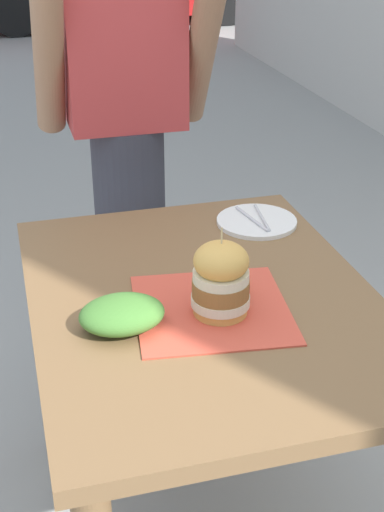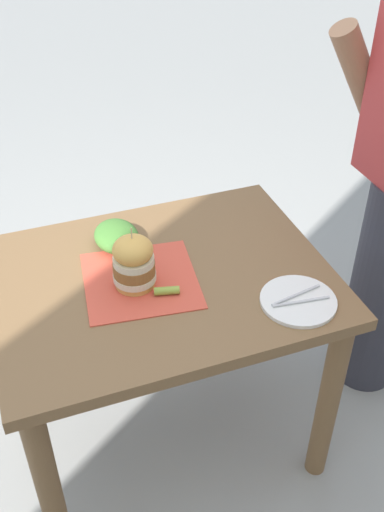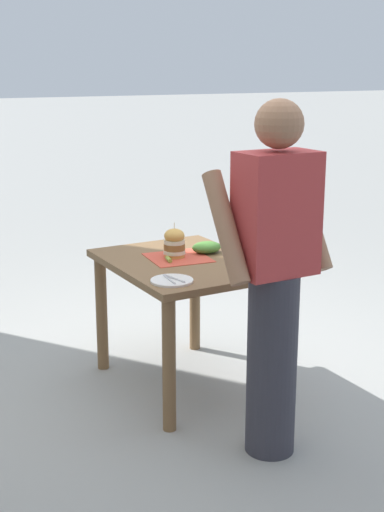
{
  "view_description": "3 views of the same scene",
  "coord_description": "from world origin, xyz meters",
  "px_view_note": "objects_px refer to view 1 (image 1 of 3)",
  "views": [
    {
      "loc": [
        -0.39,
        -1.33,
        1.58
      ],
      "look_at": [
        0.0,
        0.1,
        0.81
      ],
      "focal_mm": 50.0,
      "sensor_mm": 36.0,
      "label": 1
    },
    {
      "loc": [
        1.34,
        -0.39,
        1.91
      ],
      "look_at": [
        0.0,
        0.1,
        0.81
      ],
      "focal_mm": 42.0,
      "sensor_mm": 36.0,
      "label": 2
    },
    {
      "loc": [
        1.86,
        3.42,
        1.82
      ],
      "look_at": [
        0.0,
        0.1,
        0.81
      ],
      "focal_mm": 50.0,
      "sensor_mm": 36.0,
      "label": 3
    }
  ],
  "objects_px": {
    "sandwich": "(221,279)",
    "pickle_spear": "(242,286)",
    "patio_table": "(203,345)",
    "diner_across_table": "(127,130)",
    "side_plate_with_forks": "(257,221)",
    "side_salad": "(122,314)"
  },
  "relations": [
    {
      "from": "pickle_spear",
      "to": "side_plate_with_forks",
      "type": "distance_m",
      "value": 0.38
    },
    {
      "from": "patio_table",
      "to": "side_salad",
      "type": "height_order",
      "value": "side_salad"
    },
    {
      "from": "diner_across_table",
      "to": "side_plate_with_forks",
      "type": "bearing_deg",
      "value": -63.88
    },
    {
      "from": "patio_table",
      "to": "diner_across_table",
      "type": "bearing_deg",
      "value": 90.63
    },
    {
      "from": "patio_table",
      "to": "diner_across_table",
      "type": "xyz_separation_m",
      "value": [
        -0.01,
        0.86,
        0.26
      ]
    },
    {
      "from": "pickle_spear",
      "to": "side_plate_with_forks",
      "type": "height_order",
      "value": "pickle_spear"
    },
    {
      "from": "sandwich",
      "to": "pickle_spear",
      "type": "distance_m",
      "value": 0.13
    },
    {
      "from": "patio_table",
      "to": "diner_across_table",
      "type": "distance_m",
      "value": 0.9
    },
    {
      "from": "patio_table",
      "to": "pickle_spear",
      "type": "xyz_separation_m",
      "value": [
        0.09,
        -0.01,
        0.15
      ]
    },
    {
      "from": "side_salad",
      "to": "diner_across_table",
      "type": "relative_size",
      "value": 0.11
    },
    {
      "from": "pickle_spear",
      "to": "diner_across_table",
      "type": "bearing_deg",
      "value": 96.42
    },
    {
      "from": "pickle_spear",
      "to": "side_salad",
      "type": "distance_m",
      "value": 0.3
    },
    {
      "from": "diner_across_table",
      "to": "side_salad",
      "type": "bearing_deg",
      "value": -101.52
    },
    {
      "from": "side_salad",
      "to": "diner_across_table",
      "type": "height_order",
      "value": "diner_across_table"
    },
    {
      "from": "patio_table",
      "to": "side_salad",
      "type": "bearing_deg",
      "value": -157.31
    },
    {
      "from": "sandwich",
      "to": "side_plate_with_forks",
      "type": "bearing_deg",
      "value": 60.57
    },
    {
      "from": "sandwich",
      "to": "side_salad",
      "type": "bearing_deg",
      "value": -179.84
    },
    {
      "from": "side_plate_with_forks",
      "to": "pickle_spear",
      "type": "bearing_deg",
      "value": -114.99
    },
    {
      "from": "side_plate_with_forks",
      "to": "diner_across_table",
      "type": "bearing_deg",
      "value": 116.12
    },
    {
      "from": "pickle_spear",
      "to": "side_salad",
      "type": "relative_size",
      "value": 0.41
    },
    {
      "from": "sandwich",
      "to": "pickle_spear",
      "type": "bearing_deg",
      "value": 44.36
    },
    {
      "from": "patio_table",
      "to": "side_salad",
      "type": "relative_size",
      "value": 5.65
    }
  ]
}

